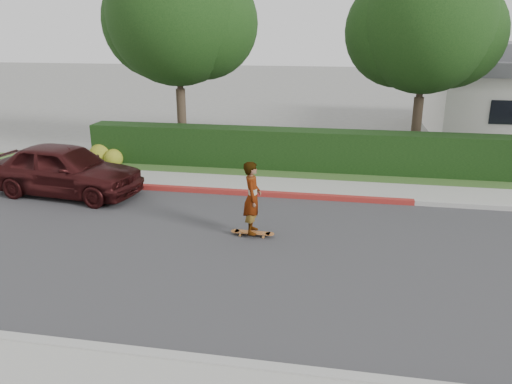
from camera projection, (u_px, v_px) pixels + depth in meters
ground at (389, 264)px, 10.96m from camera, size 120.00×120.00×0.00m
road at (389, 264)px, 10.95m from camera, size 60.00×8.00×0.01m
curb_far at (379, 200)px, 14.77m from camera, size 60.00×0.20×0.15m
curb_red_section at (216, 191)px, 15.61m from camera, size 12.00×0.21×0.15m
sidewalk_far at (378, 192)px, 15.61m from camera, size 60.00×1.60×0.12m
planting_strip at (375, 178)px, 17.11m from camera, size 60.00×1.60×0.10m
hedge at (291, 150)px, 17.96m from camera, size 15.00×1.00×1.50m
flowering_shrub at (105, 156)px, 18.85m from camera, size 1.40×1.00×0.90m
tree_left at (178, 19)px, 18.71m from camera, size 5.99×5.21×8.00m
tree_center at (425, 29)px, 17.76m from camera, size 5.66×4.84×7.44m
skateboard at (252, 233)px, 12.38m from camera, size 1.11×0.25×0.10m
skateboarder at (252, 198)px, 12.10m from camera, size 0.51×0.71×1.81m
car_maroon at (65, 169)px, 15.29m from camera, size 4.96×2.48×1.62m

